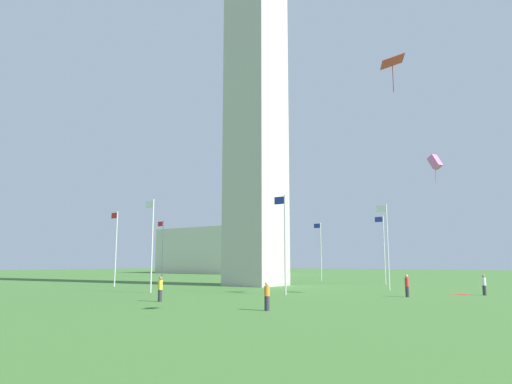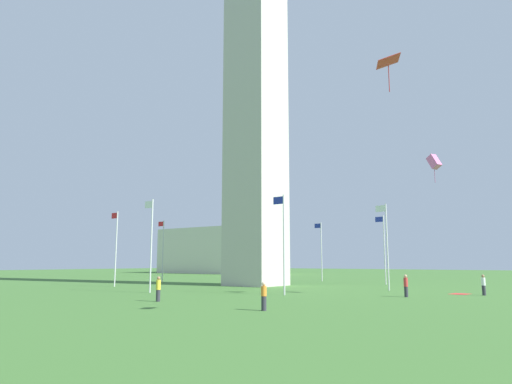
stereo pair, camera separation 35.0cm
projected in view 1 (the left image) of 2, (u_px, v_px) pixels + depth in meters
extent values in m
plane|color=#3D6B2D|center=(256.00, 286.00, 54.22)|extent=(260.00, 260.00, 0.00)
cube|color=#B7B2A8|center=(256.00, 95.00, 57.63)|extent=(5.76, 5.76, 46.06)
cylinder|color=silver|center=(162.00, 251.00, 64.11)|extent=(0.14, 0.14, 8.39)
cube|color=red|center=(160.00, 224.00, 64.98)|extent=(1.00, 0.03, 0.64)
cylinder|color=silver|center=(116.00, 249.00, 52.42)|extent=(0.14, 0.14, 8.39)
cube|color=red|center=(114.00, 216.00, 53.30)|extent=(1.00, 0.03, 0.64)
cylinder|color=silver|center=(152.00, 245.00, 42.15)|extent=(0.14, 0.14, 8.39)
cube|color=white|center=(149.00, 205.00, 43.03)|extent=(1.00, 0.03, 0.64)
cylinder|color=silver|center=(285.00, 244.00, 39.32)|extent=(0.14, 0.14, 8.39)
cube|color=#1E2D99|center=(279.00, 200.00, 40.20)|extent=(1.00, 0.03, 0.64)
cylinder|color=silver|center=(388.00, 247.00, 45.58)|extent=(0.14, 0.14, 8.39)
cube|color=white|center=(381.00, 209.00, 46.46)|extent=(1.00, 0.03, 0.64)
cylinder|color=silver|center=(384.00, 250.00, 57.27)|extent=(0.14, 0.14, 8.39)
cube|color=#1E2D99|center=(379.00, 219.00, 58.14)|extent=(1.00, 0.03, 0.64)
cylinder|color=silver|center=(321.00, 252.00, 67.54)|extent=(0.14, 0.14, 8.39)
cube|color=#1E2D99|center=(317.00, 226.00, 68.41)|extent=(1.00, 0.03, 0.64)
cylinder|color=silver|center=(240.00, 252.00, 70.37)|extent=(0.14, 0.14, 8.39)
cube|color=red|center=(237.00, 227.00, 71.24)|extent=(1.00, 0.03, 0.64)
cylinder|color=#2D2D38|center=(484.00, 290.00, 38.49)|extent=(0.29, 0.29, 0.80)
cylinder|color=white|center=(484.00, 281.00, 38.60)|extent=(0.32, 0.32, 0.64)
sphere|color=#936B4C|center=(483.00, 276.00, 38.66)|extent=(0.24, 0.24, 0.24)
cylinder|color=#2D2D38|center=(407.00, 292.00, 36.64)|extent=(0.29, 0.29, 0.80)
cylinder|color=red|center=(407.00, 282.00, 36.75)|extent=(0.32, 0.32, 0.69)
sphere|color=tan|center=(407.00, 276.00, 36.82)|extent=(0.24, 0.24, 0.24)
cylinder|color=#2D2D38|center=(267.00, 303.00, 26.38)|extent=(0.29, 0.29, 0.80)
cylinder|color=orange|center=(267.00, 291.00, 26.48)|extent=(0.32, 0.32, 0.56)
sphere|color=beige|center=(267.00, 284.00, 26.54)|extent=(0.24, 0.24, 0.24)
cylinder|color=#2D2D38|center=(160.00, 296.00, 32.39)|extent=(0.29, 0.29, 0.80)
cylinder|color=yellow|center=(160.00, 285.00, 32.50)|extent=(0.32, 0.32, 0.68)
sphere|color=#936B4C|center=(161.00, 278.00, 32.57)|extent=(0.24, 0.24, 0.24)
cube|color=red|center=(392.00, 62.00, 22.79)|extent=(1.45, 1.47, 0.35)
cylinder|color=maroon|center=(393.00, 79.00, 22.66)|extent=(0.04, 0.04, 1.33)
cube|color=pink|center=(435.00, 162.00, 38.38)|extent=(1.25, 0.98, 1.28)
cylinder|color=#A44A79|center=(436.00, 174.00, 38.24)|extent=(0.04, 0.04, 1.49)
cube|color=beige|center=(217.00, 251.00, 114.60)|extent=(27.96, 14.26, 10.82)
cube|color=red|center=(460.00, 294.00, 40.11)|extent=(1.62, 1.97, 0.01)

